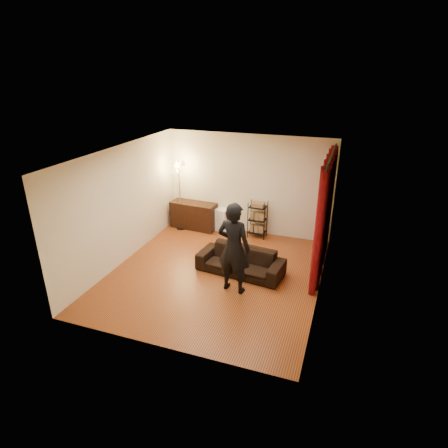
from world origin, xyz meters
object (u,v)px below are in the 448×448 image
at_px(media_cabinet, 194,215).
at_px(person, 234,248).
at_px(storage_boxes, 222,220).
at_px(sofa, 240,261).
at_px(wire_shelf, 257,220).
at_px(floor_lamp, 180,196).

bearing_deg(media_cabinet, person, -48.27).
bearing_deg(storage_boxes, person, -66.02).
bearing_deg(storage_boxes, media_cabinet, -174.13).
distance_m(sofa, person, 0.99).
height_order(sofa, wire_shelf, wire_shelf).
xyz_separation_m(sofa, storage_boxes, (-1.16, 2.06, 0.04)).
bearing_deg(sofa, floor_lamp, 148.92).
bearing_deg(sofa, wire_shelf, 100.85).
height_order(wire_shelf, floor_lamp, floor_lamp).
height_order(storage_boxes, wire_shelf, wire_shelf).
bearing_deg(floor_lamp, sofa, -37.94).
bearing_deg(media_cabinet, floor_lamp, -149.27).
bearing_deg(person, storage_boxes, -57.76).
distance_m(person, media_cabinet, 3.44).
bearing_deg(sofa, media_cabinet, 142.14).
bearing_deg(person, wire_shelf, -77.28).
relative_size(sofa, floor_lamp, 0.98).
bearing_deg(wire_shelf, storage_boxes, 170.05).
relative_size(sofa, storage_boxes, 2.97).
relative_size(person, wire_shelf, 1.93).
distance_m(sofa, media_cabinet, 2.80).
bearing_deg(wire_shelf, sofa, -91.56).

